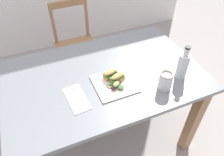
# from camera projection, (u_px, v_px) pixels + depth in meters

# --- Properties ---
(ground_plane) EXTENTS (7.48, 7.48, 0.00)m
(ground_plane) POSITION_uv_depth(u_px,v_px,m) (107.00, 149.00, 1.82)
(ground_plane) COLOR gray
(dining_table) EXTENTS (1.29, 0.84, 0.74)m
(dining_table) POSITION_uv_depth(u_px,v_px,m) (104.00, 87.00, 1.50)
(dining_table) COLOR slate
(dining_table) RESTS_ON ground
(chair_wooden_far) EXTENTS (0.41, 0.41, 0.87)m
(chair_wooden_far) POSITION_uv_depth(u_px,v_px,m) (77.00, 46.00, 2.17)
(chair_wooden_far) COLOR #8E6642
(chair_wooden_far) RESTS_ON ground
(plate_lunch) EXTENTS (0.25, 0.25, 0.01)m
(plate_lunch) POSITION_uv_depth(u_px,v_px,m) (114.00, 84.00, 1.34)
(plate_lunch) COLOR beige
(plate_lunch) RESTS_ON dining_table
(sandwich_half_front) EXTENTS (0.10, 0.08, 0.06)m
(sandwich_half_front) POSITION_uv_depth(u_px,v_px,m) (118.00, 77.00, 1.33)
(sandwich_half_front) COLOR tan
(sandwich_half_front) RESTS_ON plate_lunch
(sandwich_half_back) EXTENTS (0.10, 0.08, 0.06)m
(sandwich_half_back) POSITION_uv_depth(u_px,v_px,m) (111.00, 74.00, 1.36)
(sandwich_half_back) COLOR tan
(sandwich_half_back) RESTS_ON plate_lunch
(salad_mixed_greens) EXTENTS (0.10, 0.11, 0.04)m
(salad_mixed_greens) POSITION_uv_depth(u_px,v_px,m) (115.00, 85.00, 1.30)
(salad_mixed_greens) COLOR #4C2338
(salad_mixed_greens) RESTS_ON plate_lunch
(napkin_folded) EXTENTS (0.12, 0.23, 0.00)m
(napkin_folded) POSITION_uv_depth(u_px,v_px,m) (77.00, 99.00, 1.25)
(napkin_folded) COLOR silver
(napkin_folded) RESTS_ON dining_table
(fork_on_napkin) EXTENTS (0.03, 0.19, 0.00)m
(fork_on_napkin) POSITION_uv_depth(u_px,v_px,m) (76.00, 96.00, 1.26)
(fork_on_napkin) COLOR silver
(fork_on_napkin) RESTS_ON napkin_folded
(bottle_cold_brew) EXTENTS (0.07, 0.07, 0.23)m
(bottle_cold_brew) POSITION_uv_depth(u_px,v_px,m) (182.00, 67.00, 1.34)
(bottle_cold_brew) COLOR #472819
(bottle_cold_brew) RESTS_ON dining_table
(mason_jar_iced_tea) EXTENTS (0.08, 0.08, 0.12)m
(mason_jar_iced_tea) POSITION_uv_depth(u_px,v_px,m) (165.00, 82.00, 1.28)
(mason_jar_iced_tea) COLOR #C67528
(mason_jar_iced_tea) RESTS_ON dining_table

